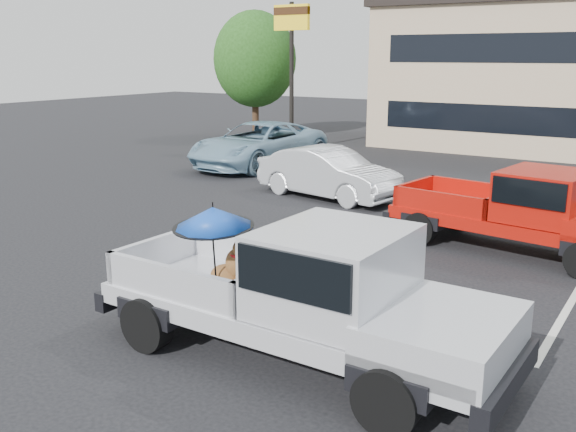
{
  "coord_description": "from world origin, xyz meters",
  "views": [
    {
      "loc": [
        4.43,
        -8.65,
        3.96
      ],
      "look_at": [
        -1.28,
        0.21,
        1.3
      ],
      "focal_mm": 40.0,
      "sensor_mm": 36.0,
      "label": 1
    }
  ],
  "objects_px": {
    "tree_left": "(255,59)",
    "red_pickup": "(535,209)",
    "motel_sign": "(292,37)",
    "silver_pickup": "(317,290)",
    "blue_suv": "(259,145)",
    "silver_sedan": "(329,173)"
  },
  "relations": [
    {
      "from": "tree_left",
      "to": "silver_pickup",
      "type": "bearing_deg",
      "value": -52.47
    },
    {
      "from": "motel_sign",
      "to": "blue_suv",
      "type": "bearing_deg",
      "value": -75.1
    },
    {
      "from": "red_pickup",
      "to": "blue_suv",
      "type": "relative_size",
      "value": 0.95
    },
    {
      "from": "motel_sign",
      "to": "silver_sedan",
      "type": "height_order",
      "value": "motel_sign"
    },
    {
      "from": "tree_left",
      "to": "silver_pickup",
      "type": "distance_m",
      "value": 24.08
    },
    {
      "from": "motel_sign",
      "to": "tree_left",
      "type": "distance_m",
      "value": 5.08
    },
    {
      "from": "silver_sedan",
      "to": "silver_pickup",
      "type": "bearing_deg",
      "value": -141.13
    },
    {
      "from": "tree_left",
      "to": "red_pickup",
      "type": "bearing_deg",
      "value": -38.2
    },
    {
      "from": "blue_suv",
      "to": "silver_pickup",
      "type": "bearing_deg",
      "value": -48.76
    },
    {
      "from": "tree_left",
      "to": "silver_sedan",
      "type": "relative_size",
      "value": 1.4
    },
    {
      "from": "silver_sedan",
      "to": "blue_suv",
      "type": "distance_m",
      "value": 5.7
    },
    {
      "from": "silver_sedan",
      "to": "red_pickup",
      "type": "bearing_deg",
      "value": -101.27
    },
    {
      "from": "motel_sign",
      "to": "tree_left",
      "type": "relative_size",
      "value": 1.0
    },
    {
      "from": "motel_sign",
      "to": "blue_suv",
      "type": "relative_size",
      "value": 1.04
    },
    {
      "from": "tree_left",
      "to": "red_pickup",
      "type": "distance_m",
      "value": 20.32
    },
    {
      "from": "blue_suv",
      "to": "red_pickup",
      "type": "bearing_deg",
      "value": -24.48
    },
    {
      "from": "tree_left",
      "to": "silver_sedan",
      "type": "distance_m",
      "value": 14.29
    },
    {
      "from": "motel_sign",
      "to": "silver_pickup",
      "type": "bearing_deg",
      "value": -56.5
    },
    {
      "from": "red_pickup",
      "to": "silver_sedan",
      "type": "height_order",
      "value": "red_pickup"
    },
    {
      "from": "motel_sign",
      "to": "tree_left",
      "type": "xyz_separation_m",
      "value": [
        -4.0,
        3.0,
        -0.92
      ]
    },
    {
      "from": "silver_pickup",
      "to": "blue_suv",
      "type": "bearing_deg",
      "value": 129.18
    },
    {
      "from": "silver_pickup",
      "to": "blue_suv",
      "type": "height_order",
      "value": "silver_pickup"
    }
  ]
}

